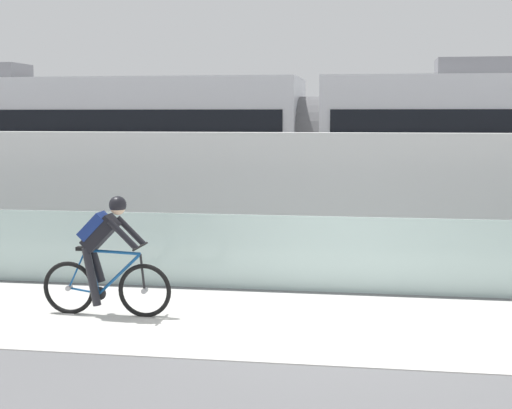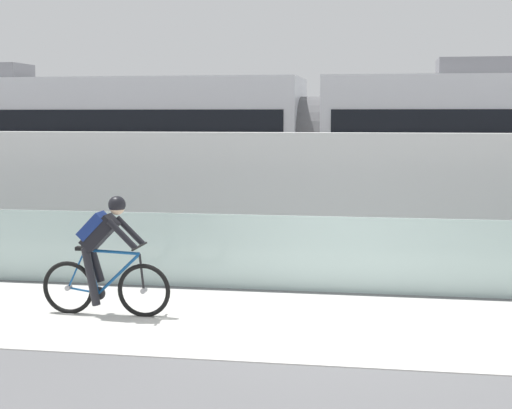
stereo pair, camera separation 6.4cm
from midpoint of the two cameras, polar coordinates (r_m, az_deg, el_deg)
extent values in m
plane|color=slate|center=(9.80, 5.48, -9.03)|extent=(200.00, 200.00, 0.00)
cube|color=silver|center=(9.80, 5.48, -9.00)|extent=(32.00, 3.20, 0.01)
cube|color=#ADC6C1|center=(11.47, 6.08, -3.76)|extent=(32.00, 0.05, 1.15)
cube|color=silver|center=(13.16, 6.51, 0.25)|extent=(32.00, 0.36, 2.36)
cube|color=#595654|center=(15.79, 6.85, -2.99)|extent=(32.00, 0.08, 0.01)
cube|color=#595654|center=(17.20, 7.03, -2.19)|extent=(32.00, 0.08, 0.01)
cube|color=silver|center=(17.79, -14.77, 4.08)|extent=(11.00, 2.50, 3.10)
cube|color=black|center=(17.78, -14.80, 5.20)|extent=(10.56, 2.54, 1.04)
cube|color=red|center=(17.90, -14.64, -0.31)|extent=(10.78, 2.53, 0.28)
cube|color=#232326|center=(16.83, -3.57, -1.12)|extent=(1.40, 1.88, 0.20)
cylinder|color=black|center=(16.14, -4.12, -1.68)|extent=(0.60, 0.10, 0.60)
cylinder|color=black|center=(17.53, -3.06, -1.00)|extent=(0.60, 0.10, 0.60)
cube|color=slate|center=(16.47, 17.50, 9.82)|extent=(2.40, 1.10, 0.36)
cube|color=#232326|center=(16.45, 11.78, -1.43)|extent=(1.40, 1.88, 0.20)
cylinder|color=black|center=(15.75, 11.90, -2.02)|extent=(0.60, 0.10, 0.60)
cylinder|color=black|center=(17.17, 11.67, -1.29)|extent=(0.60, 0.10, 0.60)
cylinder|color=#59595B|center=(16.35, 4.07, 4.07)|extent=(0.60, 2.30, 2.30)
torus|color=black|center=(10.15, -8.55, -6.43)|extent=(0.72, 0.06, 0.72)
cylinder|color=#99999E|center=(10.15, -8.55, -6.43)|extent=(0.07, 0.10, 0.07)
torus|color=black|center=(10.51, -14.05, -6.10)|extent=(0.72, 0.06, 0.72)
cylinder|color=#99999E|center=(10.51, -14.05, -6.10)|extent=(0.07, 0.10, 0.07)
cylinder|color=#144C8C|center=(10.21, -10.39, -5.15)|extent=(0.60, 0.04, 0.58)
cylinder|color=#144C8C|center=(10.34, -12.37, -4.96)|extent=(0.22, 0.04, 0.59)
cylinder|color=#144C8C|center=(10.19, -10.90, -3.53)|extent=(0.76, 0.04, 0.07)
cylinder|color=#144C8C|center=(10.44, -12.96, -6.33)|extent=(0.43, 0.03, 0.09)
cylinder|color=#144C8C|center=(10.41, -13.47, -4.74)|extent=(0.27, 0.02, 0.53)
cylinder|color=black|center=(10.11, -8.71, -5.07)|extent=(0.08, 0.03, 0.49)
cube|color=black|center=(10.31, -12.88, -3.25)|extent=(0.24, 0.10, 0.05)
cylinder|color=black|center=(10.05, -8.88, -3.13)|extent=(0.03, 0.58, 0.03)
cylinder|color=#262628|center=(10.37, -11.86, -6.56)|extent=(0.18, 0.02, 0.18)
cube|color=black|center=(10.20, -11.76, -2.11)|extent=(0.50, 0.28, 0.51)
cube|color=navy|center=(10.22, -12.27, -1.59)|extent=(0.38, 0.30, 0.38)
sphere|color=beige|center=(10.07, -10.53, -0.21)|extent=(0.20, 0.20, 0.20)
sphere|color=black|center=(10.07, -10.54, -0.02)|extent=(0.23, 0.23, 0.23)
cylinder|color=black|center=(9.93, -10.16, -2.26)|extent=(0.41, 0.08, 0.41)
cylinder|color=black|center=(10.23, -9.57, -1.98)|extent=(0.41, 0.08, 0.41)
cylinder|color=black|center=(10.26, -12.44, -5.32)|extent=(0.25, 0.11, 0.79)
cylinder|color=black|center=(10.39, -12.10, -4.36)|extent=(0.25, 0.11, 0.52)
camera|label=1|loc=(0.03, -90.15, -0.02)|focal=53.21mm
camera|label=2|loc=(0.03, 89.85, 0.02)|focal=53.21mm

